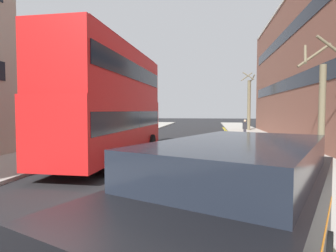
{
  "coord_description": "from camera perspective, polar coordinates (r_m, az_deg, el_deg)",
  "views": [
    {
      "loc": [
        2.37,
        -1.95,
        2.5
      ],
      "look_at": [
        0.5,
        11.0,
        1.8
      ],
      "focal_mm": 31.03,
      "sensor_mm": 36.0,
      "label": 1
    }
  ],
  "objects": [
    {
      "name": "traffic_island",
      "position": [
        7.68,
        -10.61,
        -15.6
      ],
      "size": [
        1.1,
        2.2,
        0.1
      ],
      "primitive_type": "cube",
      "color": "#ADA89E",
      "rests_on": "ground"
    },
    {
      "name": "kerb_line_inner",
      "position": [
        16.25,
        14.8,
        -5.87
      ],
      "size": [
        0.1,
        56.0,
        0.01
      ],
      "primitive_type": "cube",
      "color": "yellow",
      "rests_on": "ground"
    },
    {
      "name": "kerb_line_outer",
      "position": [
        16.27,
        15.37,
        -5.87
      ],
      "size": [
        0.1,
        56.0,
        0.01
      ],
      "primitive_type": "cube",
      "color": "yellow",
      "rests_on": "ground"
    },
    {
      "name": "sidewalk_left",
      "position": [
        20.17,
        -17.99,
        -4.0
      ],
      "size": [
        4.0,
        80.0,
        0.14
      ],
      "primitive_type": "cube",
      "color": "#ADA89E",
      "rests_on": "ground"
    },
    {
      "name": "keep_left_bollard",
      "position": [
        7.52,
        -10.66,
        -11.57
      ],
      "size": [
        0.36,
        0.28,
        1.11
      ],
      "color": "silver",
      "rests_on": "traffic_island"
    },
    {
      "name": "pedestrian_far",
      "position": [
        24.36,
        14.85,
        -0.6
      ],
      "size": [
        0.34,
        0.22,
        1.62
      ],
      "color": "#2D2D38",
      "rests_on": "sidewalk_right"
    },
    {
      "name": "street_tree_near",
      "position": [
        36.28,
        15.61,
        4.28
      ],
      "size": [
        1.6,
        1.88,
        7.02
      ],
      "color": "#6B6047",
      "rests_on": "sidewalk_right"
    },
    {
      "name": "double_decker_bus_away",
      "position": [
        14.81,
        -10.99,
        5.06
      ],
      "size": [
        3.02,
        10.87,
        5.64
      ],
      "color": "red",
      "rests_on": "ground"
    },
    {
      "name": "street_tree_mid",
      "position": [
        14.2,
        28.03,
        4.38
      ],
      "size": [
        1.89,
        1.87,
        5.43
      ],
      "color": "#6B6047",
      "rests_on": "sidewalk_right"
    },
    {
      "name": "sidewalk_right",
      "position": [
        18.58,
        21.06,
        -4.66
      ],
      "size": [
        4.0,
        80.0,
        0.14
      ],
      "primitive_type": "cube",
      "color": "#ADA89E",
      "rests_on": "ground"
    },
    {
      "name": "taxi_minivan",
      "position": [
        3.8,
        12.52,
        -19.16
      ],
      "size": [
        3.62,
        5.16,
        2.12
      ],
      "color": "black",
      "rests_on": "ground"
    }
  ]
}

